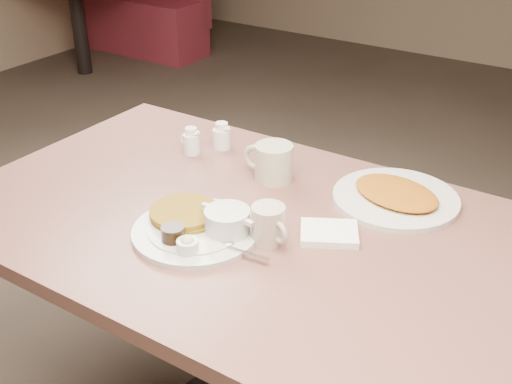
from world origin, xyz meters
The scene contains 9 objects.
diner_table centered at (0.00, 0.00, 0.58)m, with size 1.50×0.90×0.75m.
main_plate centered at (-0.07, -0.11, 0.77)m, with size 0.37×0.31×0.07m.
coffee_mug_near centered at (0.08, -0.05, 0.80)m, with size 0.12×0.10×0.09m.
napkin centered at (0.19, 0.04, 0.76)m, with size 0.17×0.16×0.02m.
coffee_mug_far centered at (-0.07, 0.21, 0.80)m, with size 0.15×0.11×0.10m.
creamer_left centered at (-0.36, 0.22, 0.79)m, with size 0.08×0.06×0.08m.
creamer_right centered at (-0.31, 0.30, 0.79)m, with size 0.08×0.06×0.08m.
hash_plate centered at (0.25, 0.28, 0.76)m, with size 0.40×0.40×0.04m.
booth_back_left centered at (-2.94, 2.78, 0.41)m, with size 1.08×1.26×1.12m.
Camera 1 is at (0.74, -1.10, 1.56)m, focal length 45.14 mm.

